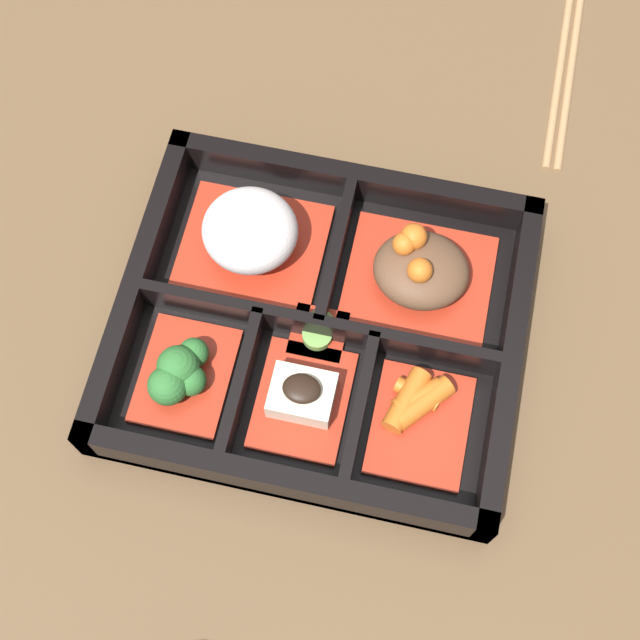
# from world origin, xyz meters

# --- Properties ---
(ground_plane) EXTENTS (3.00, 3.00, 0.00)m
(ground_plane) POSITION_xyz_m (0.00, 0.00, 0.00)
(ground_plane) COLOR brown
(bento_base) EXTENTS (0.28, 0.25, 0.01)m
(bento_base) POSITION_xyz_m (0.00, 0.00, 0.01)
(bento_base) COLOR black
(bento_base) RESTS_ON ground_plane
(bento_rim) EXTENTS (0.28, 0.25, 0.04)m
(bento_rim) POSITION_xyz_m (-0.00, -0.00, 0.02)
(bento_rim) COLOR black
(bento_rim) RESTS_ON ground_plane
(bowl_rice) EXTENTS (0.11, 0.09, 0.05)m
(bowl_rice) POSITION_xyz_m (-0.06, 0.05, 0.03)
(bowl_rice) COLOR #B22D19
(bowl_rice) RESTS_ON bento_base
(bowl_stew) EXTENTS (0.11, 0.09, 0.05)m
(bowl_stew) POSITION_xyz_m (0.06, 0.05, 0.03)
(bowl_stew) COLOR #B22D19
(bowl_stew) RESTS_ON bento_base
(bowl_greens) EXTENTS (0.06, 0.08, 0.04)m
(bowl_greens) POSITION_xyz_m (-0.09, -0.06, 0.02)
(bowl_greens) COLOR #B22D19
(bowl_greens) RESTS_ON bento_base
(bowl_tofu) EXTENTS (0.06, 0.08, 0.03)m
(bowl_tofu) POSITION_xyz_m (-0.00, -0.06, 0.02)
(bowl_tofu) COLOR #B22D19
(bowl_tofu) RESTS_ON bento_base
(bowl_carrots) EXTENTS (0.07, 0.08, 0.02)m
(bowl_carrots) POSITION_xyz_m (0.08, -0.05, 0.02)
(bowl_carrots) COLOR #B22D19
(bowl_carrots) RESTS_ON bento_base
(bowl_pickles) EXTENTS (0.04, 0.04, 0.01)m
(bowl_pickles) POSITION_xyz_m (-0.00, -0.01, 0.02)
(bowl_pickles) COLOR #B22D19
(bowl_pickles) RESTS_ON bento_base
(chopsticks) EXTENTS (0.02, 0.20, 0.01)m
(chopsticks) POSITION_xyz_m (0.15, 0.28, 0.00)
(chopsticks) COLOR #A87F51
(chopsticks) RESTS_ON ground_plane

